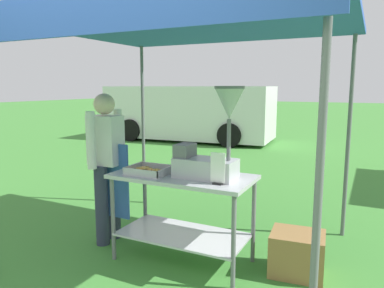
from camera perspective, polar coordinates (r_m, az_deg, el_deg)
ground_plane at (r=8.08m, az=14.56°, el=-3.38°), size 70.00×70.00×0.00m
stall_canopy at (r=3.49m, az=-0.78°, el=17.51°), size 2.89×2.61×2.28m
donut_cart at (r=3.52m, az=-1.46°, el=-8.41°), size 1.33×0.66×0.86m
donut_tray at (r=3.53m, az=-6.80°, el=-4.22°), size 0.38×0.32×0.07m
donut_fryer at (r=3.26m, az=3.14°, el=-0.11°), size 0.63×0.28×0.83m
menu_sign at (r=3.11m, az=4.04°, el=-4.18°), size 0.13×0.05×0.27m
vendor at (r=4.00m, az=-13.14°, el=-2.48°), size 0.45×0.53×1.61m
supply_crate at (r=3.57m, az=16.05°, el=-16.06°), size 0.50×0.44×0.38m
van_white at (r=11.64m, az=-0.34°, el=4.96°), size 5.30×2.38×1.69m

